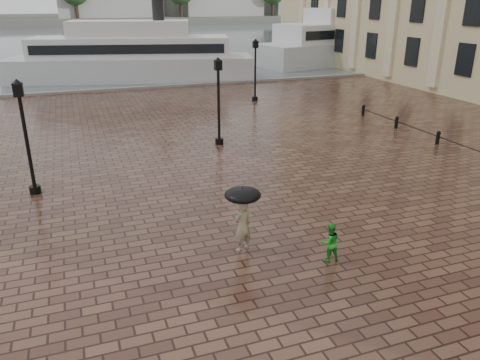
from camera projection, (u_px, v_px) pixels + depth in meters
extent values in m
plane|color=#3A221A|center=(272.00, 305.00, 11.92)|extent=(300.00, 300.00, 0.00)
plane|color=#475156|center=(87.00, 38.00, 92.57)|extent=(240.00, 240.00, 0.00)
cube|color=slate|center=(123.00, 90.00, 39.97)|extent=(80.00, 0.60, 0.30)
cube|color=#4C4C47|center=(76.00, 19.00, 151.83)|extent=(300.00, 60.00, 2.00)
cylinder|color=#2D2119|center=(77.00, 11.00, 131.45)|extent=(1.00, 1.00, 8.00)
cylinder|color=#2D2119|center=(181.00, 10.00, 140.93)|extent=(1.00, 1.00, 8.00)
cylinder|color=#2D2119|center=(272.00, 9.00, 150.41)|extent=(1.00, 1.00, 8.00)
cylinder|color=#2D2119|center=(353.00, 9.00, 159.89)|extent=(1.00, 1.00, 8.00)
cylinder|color=black|center=(438.00, 139.00, 25.00)|extent=(0.20, 0.20, 0.60)
sphere|color=black|center=(439.00, 133.00, 24.88)|extent=(0.22, 0.22, 0.22)
cylinder|color=black|center=(396.00, 123.00, 28.07)|extent=(0.20, 0.20, 0.60)
sphere|color=black|center=(397.00, 118.00, 27.95)|extent=(0.22, 0.22, 0.22)
cylinder|color=black|center=(363.00, 111.00, 31.14)|extent=(0.20, 0.20, 0.60)
sphere|color=black|center=(364.00, 106.00, 31.02)|extent=(0.22, 0.22, 0.22)
cylinder|color=black|center=(35.00, 189.00, 18.73)|extent=(0.44, 0.44, 0.30)
cylinder|color=black|center=(28.00, 145.00, 18.06)|extent=(0.14, 0.14, 4.00)
cube|color=black|center=(18.00, 90.00, 17.28)|extent=(0.35, 0.35, 0.50)
sphere|color=beige|center=(18.00, 90.00, 17.28)|extent=(0.28, 0.28, 0.28)
cylinder|color=black|center=(219.00, 141.00, 25.08)|extent=(0.44, 0.44, 0.30)
cylinder|color=black|center=(219.00, 107.00, 24.41)|extent=(0.14, 0.14, 4.00)
cube|color=black|center=(218.00, 65.00, 23.63)|extent=(0.35, 0.35, 0.50)
sphere|color=beige|center=(218.00, 65.00, 23.63)|extent=(0.28, 0.28, 0.28)
cylinder|color=black|center=(255.00, 99.00, 35.75)|extent=(0.44, 0.44, 0.30)
cylinder|color=black|center=(255.00, 74.00, 35.08)|extent=(0.14, 0.14, 4.00)
cube|color=black|center=(256.00, 44.00, 34.30)|extent=(0.35, 0.35, 0.50)
sphere|color=beige|center=(256.00, 44.00, 34.30)|extent=(0.28, 0.28, 0.28)
imported|color=gray|center=(243.00, 226.00, 14.26)|extent=(0.69, 0.55, 1.64)
imported|color=#1B9621|center=(330.00, 242.00, 13.74)|extent=(0.61, 0.48, 1.21)
cube|color=silver|center=(133.00, 68.00, 44.47)|extent=(23.18, 10.61, 2.16)
cube|color=silver|center=(131.00, 47.00, 43.75)|extent=(18.63, 8.84, 1.80)
cube|color=silver|center=(129.00, 29.00, 43.16)|extent=(11.50, 6.60, 1.44)
cylinder|color=black|center=(158.00, 10.00, 42.84)|extent=(1.08, 1.08, 2.16)
cube|color=black|center=(128.00, 49.00, 41.54)|extent=(16.67, 4.17, 0.81)
cube|color=black|center=(134.00, 44.00, 45.97)|extent=(16.67, 4.17, 0.81)
cube|color=silver|center=(354.00, 51.00, 57.56)|extent=(26.87, 11.48, 2.51)
cube|color=silver|center=(355.00, 31.00, 56.73)|extent=(21.58, 9.59, 2.09)
cube|color=silver|center=(357.00, 15.00, 56.05)|extent=(13.27, 7.27, 1.67)
cube|color=black|center=(373.00, 33.00, 54.53)|extent=(19.47, 4.16, 0.94)
cube|color=black|center=(340.00, 30.00, 58.93)|extent=(19.47, 4.16, 0.94)
cylinder|color=black|center=(243.00, 209.00, 14.05)|extent=(0.02, 0.02, 0.95)
ellipsoid|color=black|center=(243.00, 195.00, 13.88)|extent=(1.10, 1.10, 0.39)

